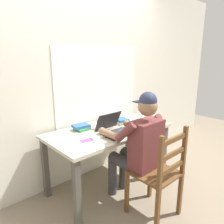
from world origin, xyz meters
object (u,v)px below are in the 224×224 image
(seated_person, at_px, (138,144))
(book_stack_main, at_px, (122,121))
(landscape_photo_print, at_px, (86,140))
(coffee_mug_white, at_px, (140,116))
(desk, at_px, (109,137))
(laptop, at_px, (114,129))
(wooden_chair, at_px, (159,174))
(book_stack_side, at_px, (82,127))
(computer_mouse, at_px, (134,127))
(coffee_mug_dark, at_px, (100,125))

(seated_person, distance_m, book_stack_main, 0.57)
(landscape_photo_print, bearing_deg, coffee_mug_white, 20.97)
(desk, height_order, book_stack_main, book_stack_main)
(laptop, bearing_deg, desk, 72.25)
(wooden_chair, distance_m, book_stack_side, 1.01)
(book_stack_side, distance_m, landscape_photo_print, 0.35)
(seated_person, relative_size, book_stack_side, 6.18)
(seated_person, height_order, computer_mouse, seated_person)
(seated_person, xyz_separation_m, landscape_photo_print, (-0.41, 0.34, 0.05))
(seated_person, height_order, laptop, seated_person)
(desk, distance_m, laptop, 0.20)
(wooden_chair, height_order, landscape_photo_print, wooden_chair)
(computer_mouse, height_order, coffee_mug_dark, coffee_mug_dark)
(wooden_chair, height_order, coffee_mug_dark, wooden_chair)
(seated_person, relative_size, computer_mouse, 12.58)
(coffee_mug_dark, bearing_deg, landscape_photo_print, -150.93)
(coffee_mug_white, distance_m, book_stack_main, 0.30)
(wooden_chair, relative_size, laptop, 2.89)
(wooden_chair, distance_m, laptop, 0.68)
(coffee_mug_white, distance_m, landscape_photo_print, 0.98)
(book_stack_main, bearing_deg, wooden_chair, -108.50)
(computer_mouse, bearing_deg, landscape_photo_print, 175.06)
(book_stack_main, relative_size, landscape_photo_print, 1.45)
(desk, bearing_deg, seated_person, -89.20)
(computer_mouse, relative_size, book_stack_side, 0.49)
(coffee_mug_white, relative_size, book_stack_main, 0.64)
(wooden_chair, distance_m, computer_mouse, 0.68)
(wooden_chair, xyz_separation_m, laptop, (-0.05, 0.60, 0.32))
(desk, relative_size, coffee_mug_dark, 11.82)
(laptop, height_order, computer_mouse, laptop)
(computer_mouse, height_order, coffee_mug_white, coffee_mug_white)
(book_stack_side, relative_size, landscape_photo_print, 1.57)
(desk, relative_size, coffee_mug_white, 12.06)
(desk, height_order, seated_person, seated_person)
(laptop, bearing_deg, coffee_mug_dark, 96.21)
(book_stack_main, distance_m, book_stack_side, 0.54)
(laptop, height_order, coffee_mug_white, laptop)
(desk, height_order, wooden_chair, wooden_chair)
(seated_person, xyz_separation_m, coffee_mug_white, (0.56, 0.46, 0.10))
(desk, height_order, computer_mouse, computer_mouse)
(wooden_chair, xyz_separation_m, book_stack_main, (0.26, 0.78, 0.30))
(computer_mouse, height_order, landscape_photo_print, computer_mouse)
(seated_person, bearing_deg, laptop, 98.60)
(seated_person, distance_m, coffee_mug_white, 0.73)
(computer_mouse, bearing_deg, laptop, 173.73)
(laptop, distance_m, landscape_photo_print, 0.36)
(seated_person, relative_size, coffee_mug_white, 10.46)
(seated_person, xyz_separation_m, book_stack_main, (0.26, 0.50, 0.08))
(seated_person, distance_m, landscape_photo_print, 0.53)
(book_stack_side, bearing_deg, desk, -39.07)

